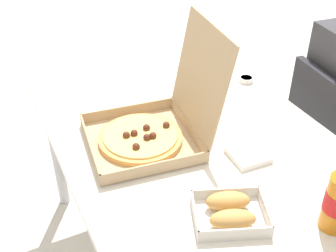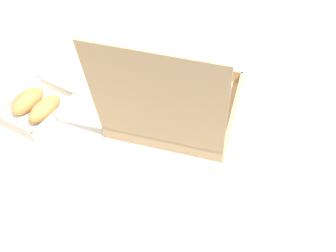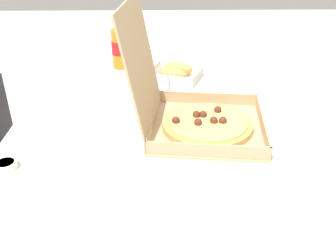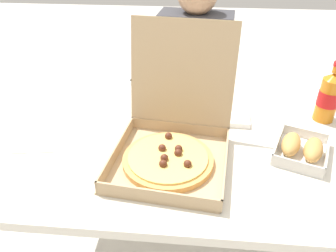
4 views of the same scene
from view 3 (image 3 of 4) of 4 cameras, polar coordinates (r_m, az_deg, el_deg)
name	(u,v)px [view 3 (image 3 of 4)]	position (r m, az deg, el deg)	size (l,w,h in m)	color
dining_table	(152,150)	(1.20, -2.43, -3.68)	(1.37, 0.87, 0.73)	silver
pizza_box_open	(195,112)	(1.15, 4.01, 2.05)	(0.38, 0.44, 0.38)	tan
bread_side_box	(175,73)	(1.52, 1.11, 8.00)	(0.21, 0.23, 0.06)	white
cola_bottle	(120,46)	(1.64, -7.14, 11.84)	(0.07, 0.07, 0.22)	orange
paper_menu	(188,239)	(0.80, 3.07, -16.60)	(0.21, 0.15, 0.00)	white
napkin_pile	(124,97)	(1.36, -6.63, 4.32)	(0.11, 0.11, 0.02)	white
dipping_sauce_cup	(6,165)	(1.07, -23.12, -5.38)	(0.06, 0.06, 0.02)	white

